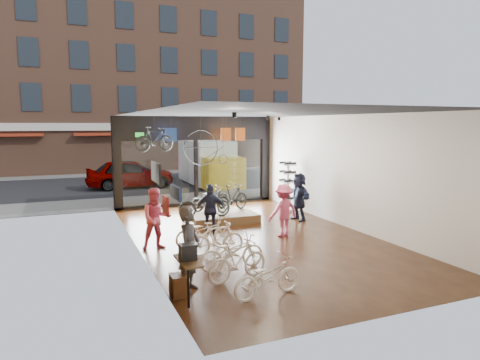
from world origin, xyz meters
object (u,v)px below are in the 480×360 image
floor_bike_3 (217,238)px  display_bike_mid (232,198)px  floor_bike_4 (205,232)px  sunglasses_rack (287,186)px  display_bike_left (204,204)px  display_bike_right (210,198)px  display_platform (221,217)px  penny_farthing (208,149)px  customer_0 (189,249)px  customer_1 (156,219)px  box_truck (212,164)px  floor_bike_0 (268,277)px  street_car (130,174)px  floor_bike_2 (232,252)px  hung_bike (154,139)px  customer_3 (283,210)px  customer_2 (211,210)px  customer_5 (299,197)px  floor_bike_1 (238,260)px

floor_bike_3 → display_bike_mid: 4.39m
floor_bike_4 → sunglasses_rack: size_ratio=0.84×
display_bike_left → display_bike_right: (0.61, 1.18, -0.03)m
display_platform → penny_farthing: 3.20m
display_bike_mid → customer_0: customer_0 is taller
display_bike_mid → floor_bike_3: bearing=125.9°
display_platform → sunglasses_rack: 3.28m
display_bike_right → sunglasses_rack: 3.27m
penny_farthing → customer_1: bearing=-123.1°
box_truck → floor_bike_0: size_ratio=4.07×
street_car → floor_bike_2: bearing=-178.9°
display_bike_mid → hung_bike: hung_bike is taller
floor_bike_2 → display_platform: bearing=-20.5°
display_bike_left → customer_3: size_ratio=1.09×
floor_bike_0 → floor_bike_4: floor_bike_4 is taller
display_platform → hung_bike: hung_bike is taller
display_platform → display_bike_left: display_bike_left is taller
floor_bike_0 → customer_3: customer_3 is taller
box_truck → sunglasses_rack: bearing=-86.1°
floor_bike_2 → customer_1: bearing=25.2°
customer_0 → customer_2: 4.60m
box_truck → hung_bike: size_ratio=4.07×
floor_bike_0 → hung_bike: 8.91m
street_car → hung_bike: bearing=178.8°
floor_bike_4 → sunglasses_rack: bearing=-50.1°
floor_bike_3 → customer_5: customer_5 is taller
floor_bike_1 → hung_bike: size_ratio=0.98×
floor_bike_1 → customer_3: size_ratio=0.94×
display_bike_right → customer_2: bearing=143.4°
display_bike_right → customer_0: bearing=139.7°
floor_bike_2 → floor_bike_4: size_ratio=0.99×
box_truck → floor_bike_4: box_truck is taller
hung_bike → display_platform: bearing=-148.5°
penny_farthing → hung_bike: size_ratio=1.13×
customer_2 → hung_bike: bearing=-51.8°
floor_bike_1 → customer_2: bearing=-22.5°
floor_bike_2 → customer_0: customer_0 is taller
box_truck → display_bike_left: size_ratio=3.58×
sunglasses_rack → customer_2: bearing=-160.7°
customer_1 → display_bike_mid: bearing=38.4°
floor_bike_3 → sunglasses_rack: bearing=-45.3°
sunglasses_rack → display_bike_right: bearing=169.2°
street_car → display_bike_right: bearing=-169.4°
floor_bike_0 → floor_bike_3: (-0.02, 3.03, 0.04)m
customer_2 → sunglasses_rack: sunglasses_rack is taller
display_bike_left → box_truck: bearing=-14.7°
display_bike_left → penny_farthing: bearing=-15.6°
hung_bike → customer_2: bearing=179.3°
sunglasses_rack → customer_1: bearing=-162.3°
street_car → customer_3: customer_3 is taller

